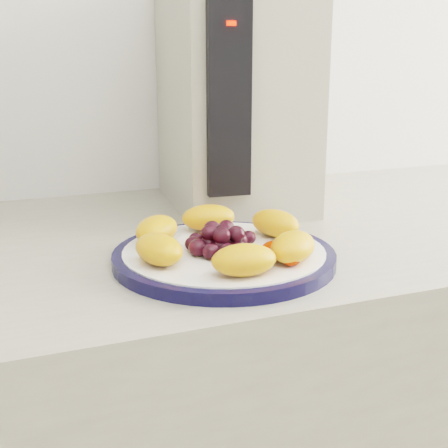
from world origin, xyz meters
name	(u,v)px	position (x,y,z in m)	size (l,w,h in m)	color
plate_rim	(224,257)	(0.06, 1.06, 0.91)	(0.27, 0.27, 0.01)	black
plate_face	(224,256)	(0.06, 1.06, 0.91)	(0.25, 0.25, 0.02)	white
appliance_body	(234,96)	(0.18, 1.34, 1.08)	(0.20, 0.29, 0.36)	#A6A28F
appliance_panel	(229,101)	(0.12, 1.20, 1.08)	(0.06, 0.02, 0.27)	black
appliance_led	(231,23)	(0.12, 1.19, 1.19)	(0.01, 0.01, 0.01)	#FF0C05
fruit_plate	(225,238)	(0.06, 1.06, 0.93)	(0.24, 0.23, 0.03)	orange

